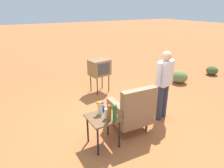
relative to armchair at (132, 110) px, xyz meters
name	(u,v)px	position (x,y,z in m)	size (l,w,h in m)	color
ground_plane	(125,126)	(0.03, -0.22, -0.50)	(60.00, 60.00, 0.00)	#AD6033
armchair	(132,110)	(0.00, 0.00, 0.00)	(0.82, 0.82, 1.06)	brown
side_table	(103,121)	(0.75, 0.10, 0.03)	(0.56, 0.56, 0.62)	black
tv_on_stand	(99,68)	(-0.37, -2.26, 0.28)	(0.66, 0.52, 1.03)	black
person_standing	(164,82)	(-0.92, -0.08, 0.44)	(0.56, 0.30, 1.64)	#2D3347
soda_can_blue	(103,108)	(0.65, -0.09, 0.18)	(0.07, 0.07, 0.12)	blue
bottle_short_clear	(106,114)	(0.72, 0.18, 0.22)	(0.06, 0.06, 0.20)	silver
bottle_wine_green	(115,113)	(0.64, 0.34, 0.28)	(0.07, 0.07, 0.32)	#1E5623
bottle_tall_amber	(109,113)	(0.71, 0.26, 0.27)	(0.07, 0.07, 0.30)	brown
flower_vase	(100,107)	(0.74, -0.03, 0.27)	(0.15, 0.10, 0.27)	silver
shrub_near	(212,70)	(-4.94, -1.51, -0.33)	(0.44, 0.44, 0.34)	#475B33
shrub_far	(179,77)	(-3.14, -1.55, -0.28)	(0.56, 0.56, 0.43)	olive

